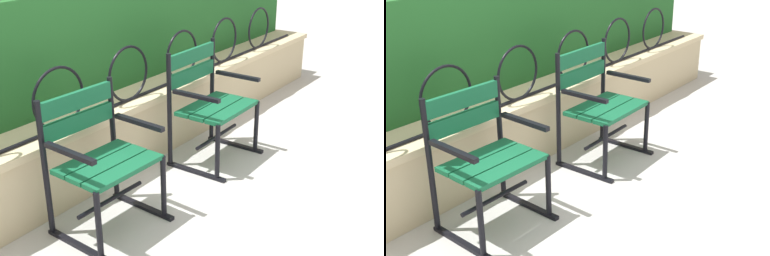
# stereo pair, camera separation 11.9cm
# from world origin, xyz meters

# --- Properties ---
(ground_plane) EXTENTS (60.00, 60.00, 0.00)m
(ground_plane) POSITION_xyz_m (0.00, 0.00, 0.00)
(ground_plane) COLOR #B7B5AF
(stone_wall) EXTENTS (6.26, 0.41, 0.53)m
(stone_wall) POSITION_xyz_m (0.00, 0.92, 0.27)
(stone_wall) COLOR #C6B289
(stone_wall) RESTS_ON ground
(iron_arch_fence) EXTENTS (5.75, 0.02, 0.42)m
(iron_arch_fence) POSITION_xyz_m (-0.12, 0.85, 0.72)
(iron_arch_fence) COLOR black
(iron_arch_fence) RESTS_ON stone_wall
(hedge_row) EXTENTS (6.14, 0.54, 0.95)m
(hedge_row) POSITION_xyz_m (-0.01, 1.36, 0.97)
(hedge_row) COLOR #236028
(hedge_row) RESTS_ON stone_wall
(park_chair_left) EXTENTS (0.61, 0.54, 0.87)m
(park_chair_left) POSITION_xyz_m (-0.53, 0.44, 0.47)
(park_chair_left) COLOR #145B38
(park_chair_left) RESTS_ON ground
(park_chair_right) EXTENTS (0.65, 0.53, 0.90)m
(park_chair_right) POSITION_xyz_m (0.66, 0.44, 0.47)
(park_chair_right) COLOR #145B38
(park_chair_right) RESTS_ON ground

